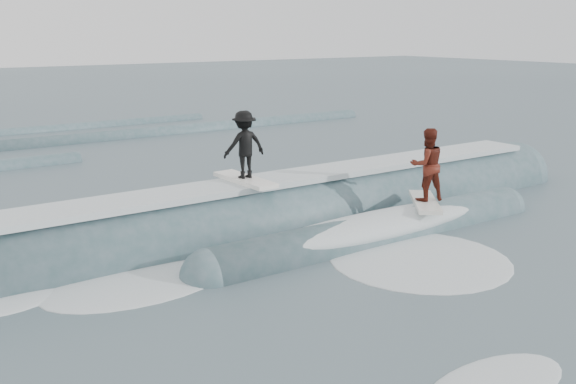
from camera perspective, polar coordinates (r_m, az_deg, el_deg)
ground at (r=13.53m, az=4.99°, el=-6.31°), size 160.00×160.00×0.00m
breaking_wave at (r=15.75m, az=-0.48°, el=-3.11°), size 21.47×3.94×2.31m
surfer_black at (r=15.12m, az=-3.90°, el=3.91°), size 1.07×2.03×1.69m
surfer_red at (r=15.88m, az=12.23°, el=2.08°), size 1.66×1.92×1.87m
whitewater at (r=13.44m, az=7.38°, el=-6.51°), size 15.42×8.60×0.10m
far_swells at (r=28.28m, az=-23.56°, el=3.39°), size 38.47×8.65×0.80m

